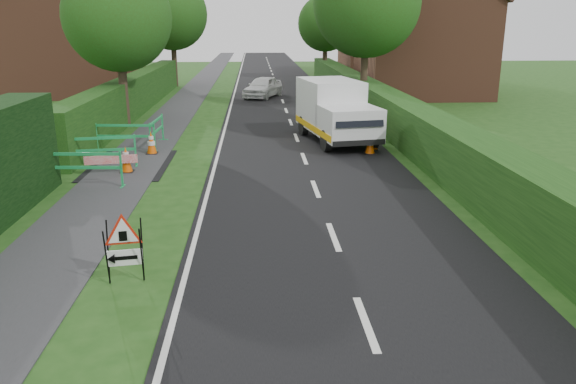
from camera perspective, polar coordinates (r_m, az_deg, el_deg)
ground at (r=7.63m, az=-10.18°, el=-17.43°), size 120.00×120.00×0.00m
road_surface at (r=41.51m, az=-1.21°, el=10.91°), size 6.00×90.00×0.02m
footpath at (r=41.67m, az=-8.93°, el=10.74°), size 2.00×90.00×0.02m
hedge_west_far at (r=29.19m, az=-15.19°, el=7.82°), size 1.00×24.00×1.80m
hedge_east at (r=23.34m, az=10.56°, el=6.00°), size 1.20×50.00×1.50m
house_west at (r=37.90m, az=-20.75°, el=13.69°), size 7.50×7.40×7.88m
house_east_a at (r=35.74m, az=13.41°, el=14.17°), size 7.50×7.40×7.88m
house_east_b at (r=49.54m, az=9.88°, el=14.98°), size 7.50×7.40×7.88m
tree_nw at (r=24.88m, az=-16.93°, el=16.62°), size 4.40×4.40×6.70m
tree_ne at (r=28.80m, az=8.00°, el=18.46°), size 5.20×5.20×7.79m
tree_fw at (r=40.64m, az=-11.73°, el=17.27°), size 4.80×4.80×7.24m
tree_fe at (r=44.60m, az=3.83°, el=16.71°), size 4.20×4.20×6.33m
triangle_sign at (r=9.81m, az=-16.55°, el=-5.04°), size 0.81×0.81×1.05m
works_van at (r=21.07m, az=4.81°, el=8.32°), size 2.71×5.10×2.21m
traffic_cone_0 at (r=19.18m, az=8.35°, el=4.98°), size 0.38×0.38×0.79m
traffic_cone_1 at (r=19.83m, az=8.69°, el=5.36°), size 0.38×0.38×0.79m
traffic_cone_2 at (r=22.18m, az=8.35°, el=6.58°), size 0.38×0.38×0.79m
traffic_cone_3 at (r=17.26m, az=-16.12°, el=3.18°), size 0.38×0.38×0.79m
traffic_cone_4 at (r=19.52m, az=-13.71°, el=4.89°), size 0.38×0.38×0.79m
ped_barrier_0 at (r=15.97m, az=-20.05°, el=2.63°), size 2.08×0.49×1.00m
ped_barrier_1 at (r=18.01m, az=-18.45°, el=4.31°), size 2.09×0.61×1.00m
ped_barrier_2 at (r=20.04m, az=-16.22°, el=5.70°), size 2.08×0.53×1.00m
ped_barrier_3 at (r=20.78m, az=-13.21°, el=6.30°), size 0.45×2.08×1.00m
redwhite_plank at (r=17.23m, az=-17.41°, el=1.70°), size 1.49×0.27×0.25m
hatchback_car at (r=33.91m, az=-2.56°, el=10.62°), size 2.69×3.92×1.24m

